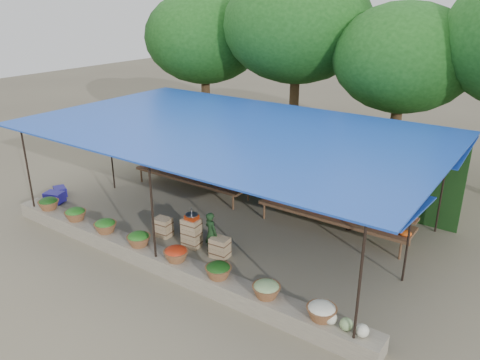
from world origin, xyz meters
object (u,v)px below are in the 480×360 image
Objects in this scene: crate_counter at (191,235)px; vendor_seated at (211,233)px; blue_crate_back at (60,191)px; blue_crate_front at (55,197)px; weighing_scale at (192,217)px.

crate_counter is 2.15× the size of vendor_seated.
crate_counter is at bearing 23.04° from blue_crate_back.
vendor_seated is at bearing 23.38° from blue_crate_back.
crate_counter is 4.28× the size of blue_crate_front.
crate_counter is at bearing 180.00° from weighing_scale.
blue_crate_front is (-5.27, -0.34, -0.14)m from crate_counter.
vendor_seated reaches higher than crate_counter.
blue_crate_back is at bearing 107.81° from blue_crate_front.
vendor_seated reaches higher than blue_crate_back.
weighing_scale is at bearing 17.54° from vendor_seated.
blue_crate_front is (-5.92, -0.36, -0.39)m from vendor_seated.
weighing_scale is at bearing -0.00° from crate_counter.
weighing_scale is (0.06, -0.00, 0.54)m from crate_counter.
weighing_scale is at bearing 23.05° from blue_crate_back.
weighing_scale reaches higher than crate_counter.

